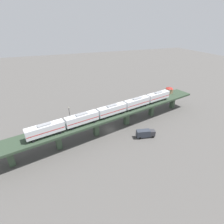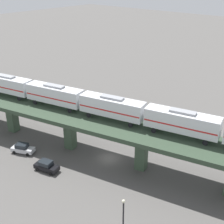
# 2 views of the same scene
# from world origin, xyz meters

# --- Properties ---
(ground_plane) EXTENTS (400.00, 400.00, 0.00)m
(ground_plane) POSITION_xyz_m (0.00, 0.00, 0.00)
(ground_plane) COLOR #514F4C
(elevated_viaduct) EXTENTS (28.17, 91.63, 7.46)m
(elevated_viaduct) POSITION_xyz_m (0.04, -0.17, 6.41)
(elevated_viaduct) COLOR #2C3D2C
(elevated_viaduct) RESTS_ON ground
(subway_train) EXTENTS (16.28, 61.52, 4.45)m
(subway_train) POSITION_xyz_m (-1.36, -0.34, 10.00)
(subway_train) COLOR silver
(subway_train) RESTS_ON elevated_viaduct
(signal_hut) EXTENTS (3.84, 3.84, 3.40)m
(signal_hut) POSITION_xyz_m (10.46, -36.00, 9.26)
(signal_hut) COLOR #8C7251
(signal_hut) RESTS_ON elevated_viaduct
(street_car_black) EXTENTS (2.85, 4.71, 1.89)m
(street_car_black) POSITION_xyz_m (9.90, -5.72, 0.94)
(street_car_black) COLOR black
(street_car_black) RESTS_ON ground
(street_car_silver) EXTENTS (3.47, 4.75, 1.89)m
(street_car_silver) POSITION_xyz_m (9.15, -13.79, 0.94)
(street_car_silver) COLOR #B7BABF
(street_car_silver) RESTS_ON ground
(delivery_truck) EXTENTS (3.67, 7.51, 3.20)m
(delivery_truck) POSITION_xyz_m (-9.73, -10.91, 1.76)
(delivery_truck) COLOR #333338
(delivery_truck) RESTS_ON ground
(street_lamp) EXTENTS (0.44, 0.44, 6.94)m
(street_lamp) POSITION_xyz_m (13.53, 14.30, 4.11)
(street_lamp) COLOR black
(street_lamp) RESTS_ON ground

